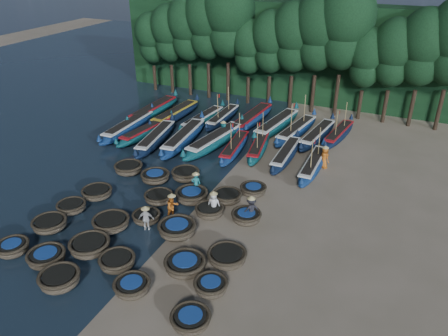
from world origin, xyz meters
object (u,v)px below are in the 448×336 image
at_px(fisherman_6, 325,157).
at_px(coracle_22, 185,174).
at_px(coracle_19, 246,216).
at_px(long_boat_14, 277,125).
at_px(coracle_4, 191,319).
at_px(coracle_24, 253,190).
at_px(coracle_14, 227,256).
at_px(long_boat_4, 215,140).
at_px(long_boat_1, 146,131).
at_px(coracle_20, 129,168).
at_px(coracle_2, 60,279).
at_px(fisherman_4, 146,218).
at_px(coracle_8, 185,264).
at_px(coracle_21, 155,177).
at_px(coracle_3, 132,286).
at_px(long_boat_8, 313,165).
at_px(coracle_9, 211,286).
at_px(long_boat_3, 184,138).
at_px(coracle_16, 159,197).
at_px(long_boat_9, 154,110).
at_px(long_boat_7, 286,154).
at_px(long_boat_16, 318,135).
at_px(fisherman_2, 172,206).
at_px(fisherman_5, 223,130).
at_px(long_boat_0, 129,127).
at_px(fisherman_0, 214,203).
at_px(long_boat_12, 223,117).
at_px(coracle_23, 227,196).
at_px(long_boat_2, 156,138).
at_px(long_boat_15, 296,130).
at_px(long_boat_17, 339,134).
at_px(coracle_10, 72,207).
at_px(coracle_13, 177,229).
at_px(long_boat_13, 252,118).
at_px(coracle_7, 117,261).
at_px(long_boat_6, 259,146).
at_px(long_boat_11, 203,119).
at_px(fisherman_1, 196,183).
at_px(long_boat_10, 175,114).
at_px(coracle_12, 146,217).
at_px(coracle_5, 50,224).
at_px(coracle_6, 90,246).
at_px(coracle_17, 192,195).

bearing_deg(fisherman_6, coracle_22, 71.26).
relative_size(coracle_19, long_boat_14, 0.21).
bearing_deg(coracle_4, coracle_24, 97.11).
xyz_separation_m(coracle_14, long_boat_4, (-6.87, 13.22, 0.20)).
bearing_deg(long_boat_1, coracle_20, -60.79).
height_order(coracle_2, fisherman_4, fisherman_4).
xyz_separation_m(coracle_8, coracle_21, (-6.52, 7.56, -0.01)).
xyz_separation_m(coracle_3, long_boat_8, (4.94, 16.24, 0.09)).
bearing_deg(coracle_9, long_boat_3, 122.86).
height_order(coracle_16, coracle_20, coracle_20).
bearing_deg(coracle_24, long_boat_9, 144.47).
height_order(coracle_4, long_boat_7, long_boat_7).
xyz_separation_m(long_boat_16, fisherman_2, (-5.37, -15.54, 0.36)).
bearing_deg(fisherman_5, long_boat_16, -95.65).
bearing_deg(long_boat_0, long_boat_7, 0.50).
xyz_separation_m(coracle_16, coracle_20, (-4.16, 2.55, 0.06)).
bearing_deg(coracle_16, long_boat_16, 63.25).
bearing_deg(coracle_24, fisherman_0, -111.82).
distance_m(coracle_16, coracle_19, 6.12).
xyz_separation_m(long_boat_12, long_boat_16, (9.22, -0.66, 0.03)).
height_order(coracle_23, fisherman_0, fisherman_0).
height_order(long_boat_2, long_boat_16, long_boat_2).
xyz_separation_m(long_boat_15, long_boat_17, (3.54, 0.82, -0.07)).
relative_size(coracle_8, coracle_10, 1.07).
bearing_deg(coracle_23, coracle_4, -75.28).
xyz_separation_m(long_boat_8, long_boat_16, (-1.01, 5.75, 0.04)).
bearing_deg(fisherman_2, coracle_2, -166.63).
distance_m(coracle_2, fisherman_4, 6.02).
bearing_deg(coracle_13, coracle_4, -55.57).
height_order(long_boat_16, fisherman_0, fisherman_0).
height_order(long_boat_0, long_boat_13, long_boat_13).
bearing_deg(coracle_22, long_boat_1, 141.24).
relative_size(coracle_7, fisherman_6, 1.17).
distance_m(coracle_24, long_boat_6, 6.90).
xyz_separation_m(coracle_8, long_boat_11, (-8.39, 18.97, 0.08)).
relative_size(coracle_16, fisherman_1, 1.06).
bearing_deg(long_boat_10, long_boat_16, 6.48).
relative_size(coracle_9, long_boat_13, 0.22).
height_order(coracle_12, long_boat_12, long_boat_12).
xyz_separation_m(coracle_14, long_boat_1, (-13.32, 12.71, 0.11)).
height_order(coracle_5, long_boat_0, long_boat_0).
xyz_separation_m(coracle_22, fisherman_2, (1.64, -4.66, 0.43)).
xyz_separation_m(coracle_8, coracle_24, (0.48, 8.76, -0.06)).
height_order(coracle_8, coracle_16, coracle_8).
distance_m(coracle_20, coracle_22, 4.41).
bearing_deg(coracle_6, long_boat_3, 98.72).
bearing_deg(coracle_4, long_boat_13, 104.36).
height_order(coracle_17, coracle_19, coracle_17).
bearing_deg(long_boat_15, coracle_7, -91.36).
xyz_separation_m(coracle_9, fisherman_5, (-7.06, 17.29, 0.45)).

